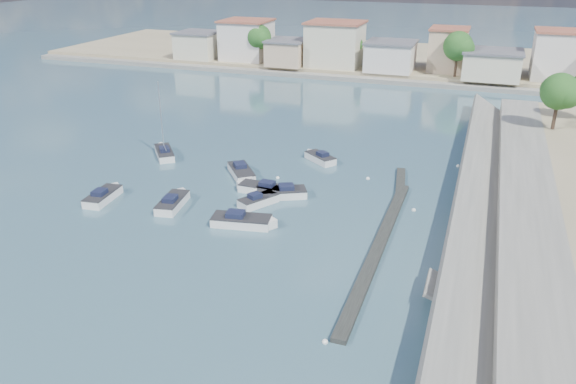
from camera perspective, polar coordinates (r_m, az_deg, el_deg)
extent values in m
plane|color=#2B4657|center=(74.94, 8.37, 5.87)|extent=(400.00, 400.00, 0.00)
cube|color=slate|center=(48.53, 23.46, -4.81)|extent=(5.00, 90.00, 1.80)
cube|color=slate|center=(48.27, 18.35, -4.15)|extent=(4.17, 90.00, 2.86)
cube|color=slate|center=(40.66, 17.46, -10.34)|extent=(5.31, 3.50, 1.94)
cube|color=black|center=(46.39, 9.24, -5.36)|extent=(1.00, 26.00, 0.35)
cube|color=black|center=(59.02, 11.36, 0.92)|extent=(2.00, 8.05, 0.30)
cube|color=gray|center=(124.89, 13.41, 12.85)|extent=(160.00, 40.00, 1.40)
cube|color=slate|center=(104.48, 11.93, 10.83)|extent=(160.00, 2.50, 0.80)
cube|color=beige|center=(122.20, -9.03, 14.49)|extent=(8.00, 8.00, 5.00)
cube|color=#595960|center=(121.82, -9.11, 15.73)|extent=(8.48, 8.48, 0.35)
cube|color=silver|center=(119.45, -4.22, 15.11)|extent=(9.00, 9.00, 7.50)
cube|color=#99513D|center=(118.95, -4.27, 16.98)|extent=(9.54, 9.54, 0.35)
cube|color=tan|center=(113.28, -0.03, 13.95)|extent=(7.00, 8.00, 4.50)
cube|color=#595960|center=(112.91, -0.03, 15.16)|extent=(7.42, 8.48, 0.35)
cube|color=beige|center=(112.26, 4.80, 14.69)|extent=(10.00, 9.00, 8.00)
cube|color=#99513D|center=(111.71, 4.88, 16.80)|extent=(10.60, 9.54, 0.35)
cube|color=silver|center=(109.26, 10.36, 13.36)|extent=(8.50, 8.50, 5.00)
cube|color=#595960|center=(108.84, 10.47, 14.75)|extent=(9.01, 9.01, 0.35)
cube|color=tan|center=(110.86, 15.92, 13.67)|extent=(6.50, 7.50, 7.50)
cube|color=#99513D|center=(110.33, 16.15, 15.67)|extent=(6.89, 7.95, 0.35)
cube|color=beige|center=(106.92, 19.99, 12.01)|extent=(9.50, 9.00, 4.50)
cube|color=#595960|center=(106.52, 20.17, 13.29)|extent=(10.07, 9.54, 0.35)
cube|color=silver|center=(110.10, 25.43, 12.41)|extent=(7.00, 8.00, 8.00)
cube|color=#99513D|center=(109.53, 25.82, 14.53)|extent=(7.42, 8.48, 0.35)
cylinder|color=#38281E|center=(115.49, -2.92, 13.82)|extent=(0.44, 0.44, 3.38)
sphere|color=#1C4E1A|center=(114.99, -2.96, 15.46)|extent=(4.80, 4.80, 4.80)
sphere|color=#1C4E1A|center=(114.13, -2.64, 15.29)|extent=(3.60, 3.60, 3.60)
sphere|color=#1C4E1A|center=(115.66, -3.23, 15.57)|extent=(3.30, 3.30, 3.30)
cylinder|color=#38281E|center=(112.91, 6.40, 13.37)|extent=(0.44, 0.44, 2.93)
sphere|color=#1C4E1A|center=(112.45, 6.47, 14.82)|extent=(4.16, 4.16, 4.16)
sphere|color=#1C4E1A|center=(111.80, 6.80, 14.66)|extent=(3.12, 3.12, 3.12)
sphere|color=#1C4E1A|center=(112.95, 6.19, 14.94)|extent=(2.86, 2.86, 2.86)
cylinder|color=#38281E|center=(106.15, 16.66, 12.11)|extent=(0.44, 0.44, 3.60)
sphere|color=#1C4E1A|center=(105.57, 16.89, 14.00)|extent=(5.12, 5.12, 5.12)
sphere|color=#1C4E1A|center=(104.93, 17.39, 13.75)|extent=(3.84, 3.84, 3.84)
sphere|color=#1C4E1A|center=(106.06, 16.48, 14.17)|extent=(3.52, 3.52, 3.52)
cylinder|color=#38281E|center=(109.51, 25.25, 11.09)|extent=(0.44, 0.44, 3.15)
sphere|color=#1C4E1A|center=(109.01, 25.54, 12.67)|extent=(4.48, 4.48, 4.48)
sphere|color=#1C4E1A|center=(108.57, 25.98, 12.45)|extent=(3.36, 3.36, 3.36)
sphere|color=#1C4E1A|center=(109.33, 25.16, 12.84)|extent=(3.08, 3.08, 3.08)
cylinder|color=#38281E|center=(77.12, 25.47, 6.95)|extent=(0.44, 0.44, 3.15)
sphere|color=#1C4E1A|center=(76.42, 25.87, 9.18)|extent=(4.48, 4.48, 4.48)
sphere|color=#1C4E1A|center=(76.02, 26.51, 8.84)|extent=(3.36, 3.36, 3.36)
sphere|color=#1C4E1A|center=(76.72, 25.35, 9.43)|extent=(3.08, 3.08, 3.08)
cube|color=white|center=(53.81, -11.65, -1.19)|extent=(2.50, 4.85, 1.00)
cube|color=white|center=(55.48, -10.90, -0.36)|extent=(1.79, 1.79, 1.00)
cube|color=#262628|center=(53.61, -11.69, -0.71)|extent=(2.54, 4.86, 0.08)
cube|color=#191D37|center=(53.12, -11.89, -0.67)|extent=(1.32, 1.54, 0.48)
cube|color=white|center=(53.19, -3.04, -1.01)|extent=(3.30, 4.12, 1.00)
cube|color=white|center=(54.11, -1.65, -0.55)|extent=(1.35, 1.35, 1.00)
cube|color=#262628|center=(52.99, -3.05, -0.52)|extent=(3.33, 4.14, 0.08)
cube|color=#191D37|center=(52.68, -3.39, -0.39)|extent=(1.42, 1.49, 0.48)
cube|color=white|center=(55.84, -2.56, 0.22)|extent=(4.79, 1.99, 1.00)
cube|color=white|center=(56.66, -4.44, 0.53)|extent=(1.79, 1.79, 1.00)
cube|color=#262628|center=(55.65, -2.57, 0.70)|extent=(4.79, 2.03, 0.08)
cube|color=#191D37|center=(55.37, -2.13, 0.86)|extent=(1.46, 1.17, 0.48)
cube|color=white|center=(54.80, -0.66, -0.22)|extent=(5.15, 3.90, 1.00)
cube|color=white|center=(54.63, -2.78, -0.32)|extent=(1.74, 1.74, 1.00)
cube|color=#262628|center=(54.61, -0.66, 0.27)|extent=(5.16, 3.94, 0.08)
cube|color=#191D37|center=(54.57, -0.17, 0.52)|extent=(1.83, 1.73, 0.48)
cube|color=white|center=(56.91, -18.28, -0.54)|extent=(2.22, 4.66, 1.00)
cube|color=white|center=(58.40, -17.32, 0.20)|extent=(1.77, 1.77, 1.00)
cube|color=#262628|center=(56.72, -18.34, -0.08)|extent=(2.25, 4.66, 0.08)
cube|color=#191D37|center=(56.28, -18.60, -0.03)|extent=(1.23, 1.45, 0.48)
cube|color=white|center=(64.19, 3.30, 3.36)|extent=(4.20, 3.77, 1.00)
cube|color=white|center=(65.52, 2.41, 3.80)|extent=(1.28, 1.28, 1.00)
cube|color=#262628|center=(64.03, 3.31, 3.78)|extent=(4.22, 3.80, 0.08)
cube|color=#191D37|center=(63.64, 3.53, 3.88)|extent=(1.58, 1.54, 0.48)
cube|color=white|center=(60.21, -4.77, 1.93)|extent=(4.60, 5.17, 1.00)
cube|color=white|center=(58.24, -4.26, 1.19)|extent=(1.51, 1.51, 1.00)
cube|color=#262628|center=(60.03, -4.78, 2.38)|extent=(4.63, 5.19, 0.08)
cube|color=#191D37|center=(60.41, -4.90, 2.75)|extent=(1.86, 1.92, 0.48)
cube|color=white|center=(49.41, -4.74, -3.07)|extent=(5.42, 2.87, 1.00)
cube|color=white|center=(48.94, -2.23, -3.27)|extent=(1.99, 1.99, 1.00)
cube|color=#262628|center=(49.19, -4.76, -2.55)|extent=(5.42, 2.91, 0.08)
cube|color=#191D37|center=(49.21, -5.35, -2.25)|extent=(1.74, 1.50, 0.48)
cube|color=white|center=(67.30, -12.44, 3.80)|extent=(4.51, 5.08, 1.00)
cube|color=white|center=(69.43, -12.67, 4.38)|extent=(1.34, 1.34, 1.00)
cube|color=#262628|center=(67.14, -12.48, 4.20)|extent=(4.54, 5.10, 0.08)
cube|color=#191D37|center=(66.58, -12.44, 4.26)|extent=(1.78, 1.86, 0.48)
cylinder|color=silver|center=(65.97, -12.78, 7.48)|extent=(0.12, 0.12, 8.00)
cylinder|color=silver|center=(65.79, -12.40, 4.45)|extent=(1.55, 1.94, 0.08)
sphere|color=white|center=(36.09, 13.93, -15.39)|extent=(0.38, 0.38, 0.38)
sphere|color=white|center=(53.34, 12.65, -1.81)|extent=(0.38, 0.38, 0.38)
sphere|color=white|center=(35.82, 3.78, -14.96)|extent=(0.38, 0.38, 0.38)
sphere|color=white|center=(59.79, 8.12, 1.36)|extent=(0.38, 0.38, 0.38)
sphere|color=white|center=(59.36, -1.05, 1.43)|extent=(0.38, 0.38, 0.38)
sphere|color=white|center=(65.49, 16.89, 2.54)|extent=(0.38, 0.38, 0.38)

